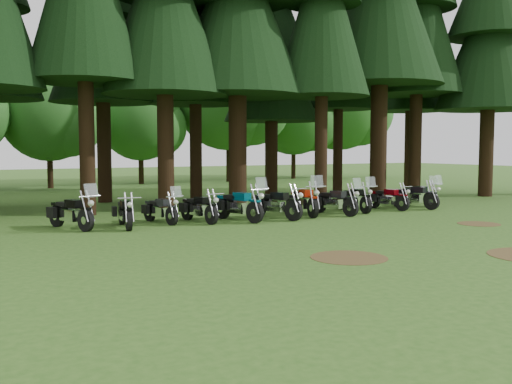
# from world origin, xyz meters

# --- Properties ---
(ground) EXTENTS (120.00, 120.00, 0.00)m
(ground) POSITION_xyz_m (0.00, 0.00, 0.00)
(ground) COLOR #2F591B
(ground) RESTS_ON ground
(pine_front_9) EXTENTS (5.44, 5.44, 15.89)m
(pine_front_9) POSITION_xyz_m (13.94, 7.83, 9.51)
(pine_front_9) COLOR black
(pine_front_9) RESTS_ON ground
(pine_back_4) EXTENTS (4.94, 4.94, 13.78)m
(pine_back_4) POSITION_xyz_m (4.04, 13.25, 8.25)
(pine_back_4) COLOR black
(pine_back_4) RESTS_ON ground
(pine_back_5) EXTENTS (3.94, 3.94, 16.33)m
(pine_back_5) POSITION_xyz_m (8.07, 12.86, 9.78)
(pine_back_5) COLOR black
(pine_back_5) RESTS_ON ground
(pine_back_6) EXTENTS (4.59, 4.59, 16.58)m
(pine_back_6) POSITION_xyz_m (13.36, 12.79, 9.93)
(pine_back_6) COLOR black
(pine_back_6) RESTS_ON ground
(decid_3) EXTENTS (6.12, 5.95, 7.65)m
(decid_3) POSITION_xyz_m (-4.71, 25.13, 4.51)
(decid_3) COLOR black
(decid_3) RESTS_ON ground
(decid_4) EXTENTS (5.93, 5.76, 7.41)m
(decid_4) POSITION_xyz_m (1.58, 26.32, 4.37)
(decid_4) COLOR black
(decid_4) RESTS_ON ground
(decid_5) EXTENTS (8.45, 8.21, 10.56)m
(decid_5) POSITION_xyz_m (8.29, 25.71, 6.23)
(decid_5) COLOR black
(decid_5) RESTS_ON ground
(decid_6) EXTENTS (7.06, 6.86, 8.82)m
(decid_6) POSITION_xyz_m (14.85, 27.01, 5.20)
(decid_6) COLOR black
(decid_6) RESTS_ON ground
(decid_7) EXTENTS (8.44, 8.20, 10.55)m
(decid_7) POSITION_xyz_m (19.46, 26.83, 6.22)
(decid_7) COLOR black
(decid_7) RESTS_ON ground
(dirt_patch_0) EXTENTS (1.80, 1.80, 0.01)m
(dirt_patch_0) POSITION_xyz_m (-3.00, -2.00, 0.01)
(dirt_patch_0) COLOR #4C3D1E
(dirt_patch_0) RESTS_ON ground
(dirt_patch_1) EXTENTS (1.40, 1.40, 0.01)m
(dirt_patch_1) POSITION_xyz_m (4.50, 0.50, 0.01)
(dirt_patch_1) COLOR #4C3D1E
(dirt_patch_1) RESTS_ON ground
(motorcycle_0) EXTENTS (1.10, 2.29, 1.48)m
(motorcycle_0) POSITION_xyz_m (-7.65, 5.94, 0.49)
(motorcycle_0) COLOR black
(motorcycle_0) RESTS_ON ground
(motorcycle_1) EXTENTS (0.45, 2.17, 0.88)m
(motorcycle_1) POSITION_xyz_m (-6.07, 5.46, 0.45)
(motorcycle_1) COLOR black
(motorcycle_1) RESTS_ON ground
(motorcycle_2) EXTENTS (0.65, 2.08, 1.31)m
(motorcycle_2) POSITION_xyz_m (-4.71, 5.92, 0.44)
(motorcycle_2) COLOR black
(motorcycle_2) RESTS_ON ground
(motorcycle_3) EXTENTS (0.47, 2.17, 0.89)m
(motorcycle_3) POSITION_xyz_m (-3.49, 5.51, 0.45)
(motorcycle_3) COLOR black
(motorcycle_3) RESTS_ON ground
(motorcycle_4) EXTENTS (0.89, 2.49, 1.57)m
(motorcycle_4) POSITION_xyz_m (-2.15, 5.16, 0.53)
(motorcycle_4) COLOR black
(motorcycle_4) RESTS_ON ground
(motorcycle_5) EXTENTS (0.88, 2.31, 0.97)m
(motorcycle_5) POSITION_xyz_m (-0.74, 5.01, 0.49)
(motorcycle_5) COLOR black
(motorcycle_5) RESTS_ON ground
(motorcycle_6) EXTENTS (0.80, 2.50, 1.57)m
(motorcycle_6) POSITION_xyz_m (0.75, 5.37, 0.53)
(motorcycle_6) COLOR black
(motorcycle_6) RESTS_ON ground
(motorcycle_7) EXTENTS (0.74, 2.31, 1.45)m
(motorcycle_7) POSITION_xyz_m (1.89, 4.99, 0.48)
(motorcycle_7) COLOR black
(motorcycle_7) RESTS_ON ground
(motorcycle_8) EXTENTS (0.58, 2.31, 1.45)m
(motorcycle_8) POSITION_xyz_m (3.27, 5.46, 0.48)
(motorcycle_8) COLOR black
(motorcycle_8) RESTS_ON ground
(motorcycle_9) EXTENTS (0.49, 2.09, 0.85)m
(motorcycle_9) POSITION_xyz_m (4.91, 5.38, 0.44)
(motorcycle_9) COLOR black
(motorcycle_9) RESTS_ON ground
(motorcycle_10) EXTENTS (0.82, 2.29, 1.44)m
(motorcycle_10) POSITION_xyz_m (6.22, 5.16, 0.48)
(motorcycle_10) COLOR black
(motorcycle_10) RESTS_ON ground
(motorcycle_11) EXTENTS (0.60, 2.17, 1.36)m
(motorcycle_11) POSITION_xyz_m (7.33, 6.04, 0.46)
(motorcycle_11) COLOR black
(motorcycle_11) RESTS_ON ground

